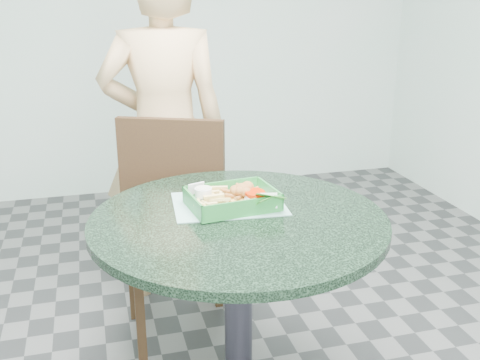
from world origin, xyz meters
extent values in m
cylinder|color=#2E2D37|center=(0.00, 0.00, 0.38)|extent=(0.09, 0.09, 0.70)
cylinder|color=#1E2B21|center=(0.00, 0.00, 0.73)|extent=(0.94, 0.94, 0.03)
cube|color=brown|center=(-0.10, 0.53, 0.45)|extent=(0.47, 0.47, 0.04)
cube|color=brown|center=(-0.10, 0.74, 0.70)|extent=(0.47, 0.04, 0.46)
cube|color=brown|center=(-0.30, 0.33, 0.21)|extent=(0.04, 0.04, 0.43)
cube|color=brown|center=(0.10, 0.33, 0.21)|extent=(0.04, 0.04, 0.43)
cube|color=brown|center=(-0.30, 0.73, 0.21)|extent=(0.04, 0.04, 0.43)
cube|color=brown|center=(0.10, 0.73, 0.21)|extent=(0.04, 0.04, 0.43)
imported|color=tan|center=(-0.10, 0.95, 0.87)|extent=(0.69, 0.50, 1.74)
cube|color=#82B9AD|center=(0.00, 0.11, 0.75)|extent=(0.39, 0.30, 0.00)
cube|color=#227831|center=(0.00, 0.08, 0.76)|extent=(0.28, 0.20, 0.01)
cube|color=white|center=(0.00, 0.08, 0.76)|extent=(0.27, 0.19, 0.00)
cube|color=#227831|center=(0.00, 0.18, 0.79)|extent=(0.28, 0.01, 0.05)
cube|color=#227831|center=(0.00, -0.02, 0.79)|extent=(0.28, 0.01, 0.05)
cube|color=#227831|center=(0.14, 0.08, 0.79)|extent=(0.01, 0.20, 0.05)
cube|color=#227831|center=(-0.14, 0.08, 0.79)|extent=(0.01, 0.20, 0.05)
cylinder|color=gold|center=(0.03, 0.07, 0.78)|extent=(0.12, 0.12, 0.02)
cylinder|color=white|center=(-0.08, 0.13, 0.80)|extent=(0.06, 0.06, 0.03)
cylinder|color=silver|center=(-0.08, 0.13, 0.81)|extent=(0.05, 0.05, 0.00)
cylinder|color=white|center=(0.07, 0.03, 0.78)|extent=(0.08, 0.08, 0.03)
torus|color=silver|center=(0.07, 0.03, 0.80)|extent=(0.07, 0.07, 0.01)
cylinder|color=red|center=(0.07, 0.03, 0.80)|extent=(0.07, 0.07, 0.01)
camera|label=1|loc=(-0.42, -1.58, 1.45)|focal=42.00mm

